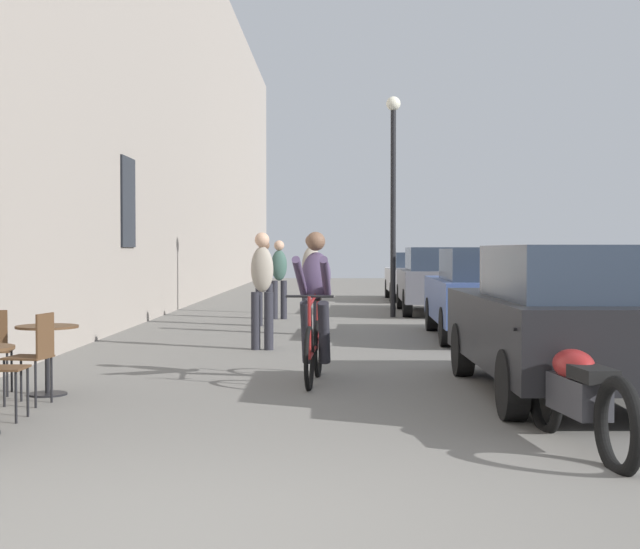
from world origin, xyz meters
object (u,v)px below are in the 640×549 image
object	(u,v)px
pedestrian_mid	(312,278)
parked_car_fourth	(416,276)
pedestrian_furthest	(279,275)
parked_motorcycle	(579,395)
cafe_table_mid	(47,345)
cyclist_on_bicycle	(315,310)
parked_car_second	(487,292)
cafe_chair_mid_toward_wall	(35,352)
pedestrian_far	(264,277)
pedestrian_near	(262,284)
parked_car_third	(439,279)
parked_car_nearest	(567,319)
street_lamp	(393,177)

from	to	relation	value
pedestrian_mid	parked_car_fourth	distance (m)	11.47
pedestrian_furthest	parked_motorcycle	bearing A→B (deg)	-76.77
parked_motorcycle	parked_car_fourth	bearing A→B (deg)	88.45
pedestrian_mid	cafe_table_mid	bearing A→B (deg)	-110.47
pedestrian_furthest	cyclist_on_bicycle	bearing A→B (deg)	-84.05
cafe_table_mid	parked_car_second	xyz separation A→B (m)	(5.53, 6.13, 0.27)
cafe_chair_mid_toward_wall	pedestrian_far	world-z (taller)	pedestrian_far
cafe_table_mid	parked_car_fourth	world-z (taller)	parked_car_fourth
pedestrian_near	pedestrian_far	xyz separation A→B (m)	(-0.31, 4.33, -0.03)
pedestrian_far	parked_car_fourth	xyz separation A→B (m)	(3.80, 9.27, -0.22)
cafe_chair_mid_toward_wall	cyclist_on_bicycle	distance (m)	3.17
cafe_chair_mid_toward_wall	cyclist_on_bicycle	xyz separation A→B (m)	(2.67, 1.68, 0.29)
parked_car_third	parked_car_nearest	bearing A→B (deg)	-90.42
pedestrian_mid	parked_motorcycle	distance (m)	9.64
cafe_chair_mid_toward_wall	pedestrian_mid	world-z (taller)	pedestrian_mid
parked_car_second	parked_car_fourth	xyz separation A→B (m)	(-0.16, 11.83, -0.05)
cyclist_on_bicycle	parked_car_fourth	bearing A→B (deg)	81.15
cafe_chair_mid_toward_wall	parked_car_fourth	xyz separation A→B (m)	(5.30, 18.57, 0.22)
parked_car_third	parked_car_fourth	world-z (taller)	parked_car_third
pedestrian_near	cafe_chair_mid_toward_wall	bearing A→B (deg)	-109.96
pedestrian_furthest	parked_car_third	distance (m)	4.14
cafe_table_mid	pedestrian_mid	distance (m)	7.32
parked_car_nearest	parked_motorcycle	world-z (taller)	parked_car_nearest
cyclist_on_bicycle	parked_car_nearest	size ratio (longest dim) A/B	0.40
parked_car_second	parked_motorcycle	size ratio (longest dim) A/B	2.01
cafe_table_mid	pedestrian_far	size ratio (longest dim) A/B	0.42
parked_car_nearest	parked_car_second	size ratio (longest dim) A/B	1.01
pedestrian_near	parked_car_third	world-z (taller)	pedestrian_near
cyclist_on_bicycle	pedestrian_far	size ratio (longest dim) A/B	1.03
pedestrian_far	parked_motorcycle	size ratio (longest dim) A/B	0.80
cafe_chair_mid_toward_wall	parked_car_nearest	xyz separation A→B (m)	(5.26, 0.58, 0.28)
pedestrian_mid	parked_car_second	size ratio (longest dim) A/B	0.41
pedestrian_far	parked_car_nearest	bearing A→B (deg)	-66.66
cafe_table_mid	pedestrian_mid	xyz separation A→B (m)	(2.56, 6.85, 0.48)
parked_car_third	pedestrian_furthest	bearing A→B (deg)	-152.48
cyclist_on_bicycle	pedestrian_mid	xyz separation A→B (m)	(-0.19, 5.77, 0.19)
pedestrian_mid	parked_car_fourth	size ratio (longest dim) A/B	0.44
pedestrian_far	cafe_table_mid	bearing A→B (deg)	-100.26
cyclist_on_bicycle	street_lamp	distance (m)	10.44
street_lamp	parked_motorcycle	xyz separation A→B (m)	(0.56, -13.65, -2.70)
parked_car_nearest	parked_car_second	xyz separation A→B (m)	(0.20, 6.16, -0.01)
cafe_chair_mid_toward_wall	cyclist_on_bicycle	size ratio (longest dim) A/B	0.51
street_lamp	parked_car_fourth	distance (m)	7.30
parked_car_second	street_lamp	bearing A→B (deg)	104.26
pedestrian_mid	parked_car_fourth	xyz separation A→B (m)	(2.82, 11.12, -0.26)
parked_car_fourth	parked_motorcycle	xyz separation A→B (m)	(-0.55, -20.46, -0.33)
cafe_table_mid	parked_car_second	world-z (taller)	parked_car_second
pedestrian_mid	parked_car_nearest	xyz separation A→B (m)	(2.78, -6.87, -0.20)
cafe_chair_mid_toward_wall	pedestrian_near	distance (m)	5.31
pedestrian_far	parked_car_nearest	size ratio (longest dim) A/B	0.39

